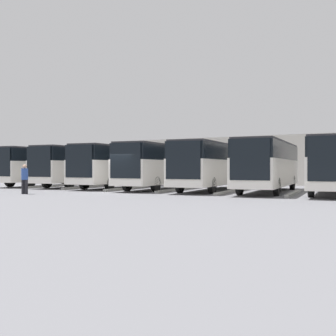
{
  "coord_description": "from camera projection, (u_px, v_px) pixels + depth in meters",
  "views": [
    {
      "loc": [
        -16.79,
        21.79,
        1.64
      ],
      "look_at": [
        -0.27,
        -5.87,
        1.61
      ],
      "focal_mm": 45.0,
      "sensor_mm": 36.0,
      "label": 1
    }
  ],
  "objects": [
    {
      "name": "curb_divider_5",
      "position": [
        52.0,
        186.0,
        36.1
      ],
      "size": [
        1.1,
        6.53,
        0.15
      ],
      "primitive_type": "cube",
      "rotation": [
        0.0,
        0.0,
        0.13
      ],
      "color": "#9E9E99",
      "rests_on": "ground_plane"
    },
    {
      "name": "station_building",
      "position": [
        240.0,
        161.0,
        45.97
      ],
      "size": [
        25.3,
        12.75,
        4.66
      ],
      "color": "beige",
      "rests_on": "ground_plane"
    },
    {
      "name": "bus_1",
      "position": [
        269.0,
        164.0,
        28.0
      ],
      "size": [
        3.99,
        12.01,
        3.34
      ],
      "rotation": [
        0.0,
        0.0,
        0.13
      ],
      "color": "silver",
      "rests_on": "ground_plane"
    },
    {
      "name": "curb_divider_2",
      "position": [
        176.0,
        190.0,
        29.67
      ],
      "size": [
        1.1,
        6.53,
        0.15
      ],
      "primitive_type": "cube",
      "rotation": [
        0.0,
        0.0,
        0.13
      ],
      "color": "#9E9E99",
      "rests_on": "ground_plane"
    },
    {
      "name": "curb_divider_0",
      "position": [
        294.0,
        193.0,
        25.62
      ],
      "size": [
        1.1,
        6.53,
        0.15
      ],
      "primitive_type": "cube",
      "rotation": [
        0.0,
        0.0,
        0.13
      ],
      "color": "#9E9E99",
      "rests_on": "ground_plane"
    },
    {
      "name": "bus_6",
      "position": [
        48.0,
        165.0,
        38.41
      ],
      "size": [
        3.99,
        12.01,
        3.34
      ],
      "rotation": [
        0.0,
        0.0,
        0.13
      ],
      "color": "silver",
      "rests_on": "ground_plane"
    },
    {
      "name": "curb_divider_4",
      "position": [
        88.0,
        187.0,
        33.88
      ],
      "size": [
        1.1,
        6.53,
        0.15
      ],
      "primitive_type": "cube",
      "rotation": [
        0.0,
        0.0,
        0.13
      ],
      "color": "#9E9E99",
      "rests_on": "ground_plane"
    },
    {
      "name": "pedestrian",
      "position": [
        25.0,
        178.0,
        26.0
      ],
      "size": [
        0.49,
        0.49,
        1.83
      ],
      "rotation": [
        0.0,
        0.0,
        3.38
      ],
      "color": "black",
      "rests_on": "ground_plane"
    },
    {
      "name": "bus_4",
      "position": [
        121.0,
        165.0,
        34.32
      ],
      "size": [
        3.99,
        12.01,
        3.34
      ],
      "rotation": [
        0.0,
        0.0,
        0.13
      ],
      "color": "silver",
      "rests_on": "ground_plane"
    },
    {
      "name": "bus_3",
      "position": [
        163.0,
        165.0,
        32.08
      ],
      "size": [
        3.99,
        12.01,
        3.34
      ],
      "rotation": [
        0.0,
        0.0,
        0.13
      ],
      "color": "silver",
      "rests_on": "ground_plane"
    },
    {
      "name": "bus_5",
      "position": [
        84.0,
        165.0,
        36.55
      ],
      "size": [
        3.99,
        12.01,
        3.34
      ],
      "rotation": [
        0.0,
        0.0,
        0.13
      ],
      "color": "silver",
      "rests_on": "ground_plane"
    },
    {
      "name": "bus_2",
      "position": [
        213.0,
        164.0,
        30.12
      ],
      "size": [
        3.99,
        12.01,
        3.34
      ],
      "rotation": [
        0.0,
        0.0,
        0.13
      ],
      "color": "silver",
      "rests_on": "ground_plane"
    },
    {
      "name": "curb_divider_3",
      "position": [
        127.0,
        188.0,
        31.63
      ],
      "size": [
        1.1,
        6.53,
        0.15
      ],
      "primitive_type": "cube",
      "rotation": [
        0.0,
        0.0,
        0.13
      ],
      "color": "#9E9E99",
      "rests_on": "ground_plane"
    },
    {
      "name": "ground_plane",
      "position": [
        118.0,
        193.0,
        27.32
      ],
      "size": [
        600.0,
        600.0,
        0.0
      ],
      "primitive_type": "plane",
      "color": "slate"
    },
    {
      "name": "curb_divider_1",
      "position": [
        230.0,
        191.0,
        27.56
      ],
      "size": [
        1.1,
        6.53,
        0.15
      ],
      "primitive_type": "cube",
      "rotation": [
        0.0,
        0.0,
        0.13
      ],
      "color": "#9E9E99",
      "rests_on": "ground_plane"
    },
    {
      "name": "bus_0",
      "position": [
        334.0,
        164.0,
        26.07
      ],
      "size": [
        3.99,
        12.01,
        3.34
      ],
      "rotation": [
        0.0,
        0.0,
        0.13
      ],
      "color": "silver",
      "rests_on": "ground_plane"
    }
  ]
}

